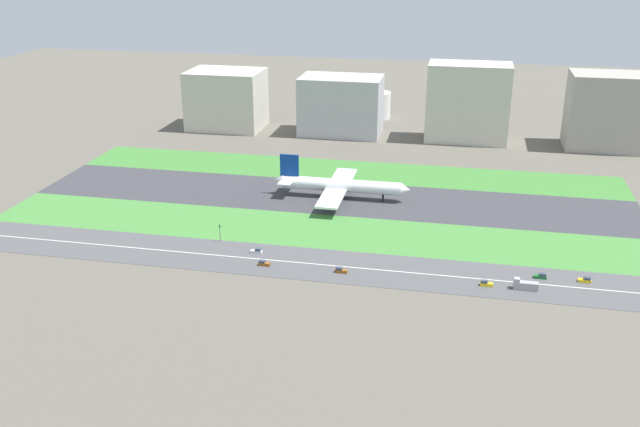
{
  "coord_description": "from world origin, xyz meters",
  "views": [
    {
      "loc": [
        58.22,
        -308.36,
        115.47
      ],
      "look_at": [
        1.82,
        -36.5,
        6.0
      ],
      "focal_mm": 39.76,
      "sensor_mm": 36.0,
      "label": 1
    }
  ],
  "objects_px": {
    "car_2": "(541,276)",
    "fuel_tank_centre": "(377,105)",
    "cargo_warehouse": "(604,111)",
    "fuel_tank_west": "(333,107)",
    "car_0": "(486,284)",
    "traffic_light": "(220,232)",
    "truck_0": "(525,285)",
    "airliner": "(338,185)",
    "car_1": "(585,280)",
    "car_4": "(257,251)",
    "car_5": "(264,263)",
    "terminal_building": "(226,99)",
    "office_tower": "(468,103)",
    "car_3": "(341,270)",
    "hangar_building": "(341,106)"
  },
  "relations": [
    {
      "from": "car_1",
      "to": "airliner",
      "type": "bearing_deg",
      "value": 146.33
    },
    {
      "from": "car_1",
      "to": "car_2",
      "type": "relative_size",
      "value": 1.0
    },
    {
      "from": "hangar_building",
      "to": "airliner",
      "type": "bearing_deg",
      "value": -80.48
    },
    {
      "from": "truck_0",
      "to": "car_4",
      "type": "xyz_separation_m",
      "value": [
        -100.28,
        10.0,
        -0.75
      ]
    },
    {
      "from": "car_2",
      "to": "terminal_building",
      "type": "bearing_deg",
      "value": 134.64
    },
    {
      "from": "car_2",
      "to": "hangar_building",
      "type": "height_order",
      "value": "hangar_building"
    },
    {
      "from": "office_tower",
      "to": "fuel_tank_west",
      "type": "bearing_deg",
      "value": 153.32
    },
    {
      "from": "car_2",
      "to": "cargo_warehouse",
      "type": "bearing_deg",
      "value": 75.53
    },
    {
      "from": "car_3",
      "to": "cargo_warehouse",
      "type": "bearing_deg",
      "value": -121.68
    },
    {
      "from": "truck_0",
      "to": "traffic_light",
      "type": "distance_m",
      "value": 119.34
    },
    {
      "from": "car_3",
      "to": "office_tower",
      "type": "bearing_deg",
      "value": -102.26
    },
    {
      "from": "car_5",
      "to": "terminal_building",
      "type": "bearing_deg",
      "value": -67.66
    },
    {
      "from": "car_5",
      "to": "car_4",
      "type": "relative_size",
      "value": 1.0
    },
    {
      "from": "car_4",
      "to": "fuel_tank_centre",
      "type": "bearing_deg",
      "value": 85.6
    },
    {
      "from": "fuel_tank_west",
      "to": "office_tower",
      "type": "bearing_deg",
      "value": -26.68
    },
    {
      "from": "airliner",
      "to": "traffic_light",
      "type": "height_order",
      "value": "airliner"
    },
    {
      "from": "car_5",
      "to": "cargo_warehouse",
      "type": "bearing_deg",
      "value": -127.58
    },
    {
      "from": "car_0",
      "to": "car_3",
      "type": "distance_m",
      "value": 52.05
    },
    {
      "from": "car_4",
      "to": "office_tower",
      "type": "xyz_separation_m",
      "value": [
        76.7,
        182.0,
        22.12
      ]
    },
    {
      "from": "airliner",
      "to": "traffic_light",
      "type": "xyz_separation_m",
      "value": [
        -37.3,
        -60.01,
        -1.94
      ]
    },
    {
      "from": "office_tower",
      "to": "fuel_tank_centre",
      "type": "height_order",
      "value": "office_tower"
    },
    {
      "from": "car_4",
      "to": "traffic_light",
      "type": "bearing_deg",
      "value": 155.65
    },
    {
      "from": "airliner",
      "to": "car_2",
      "type": "height_order",
      "value": "airliner"
    },
    {
      "from": "car_1",
      "to": "truck_0",
      "type": "bearing_deg",
      "value": -155.01
    },
    {
      "from": "car_3",
      "to": "fuel_tank_west",
      "type": "bearing_deg",
      "value": -78.6
    },
    {
      "from": "cargo_warehouse",
      "to": "car_1",
      "type": "bearing_deg",
      "value": -99.88
    },
    {
      "from": "terminal_building",
      "to": "office_tower",
      "type": "relative_size",
      "value": 0.96
    },
    {
      "from": "car_5",
      "to": "traffic_light",
      "type": "distance_m",
      "value": 29.66
    },
    {
      "from": "car_4",
      "to": "car_3",
      "type": "bearing_deg",
      "value": -15.96
    },
    {
      "from": "terminal_building",
      "to": "cargo_warehouse",
      "type": "xyz_separation_m",
      "value": [
        226.67,
        0.0,
        3.25
      ]
    },
    {
      "from": "truck_0",
      "to": "car_4",
      "type": "relative_size",
      "value": 1.91
    },
    {
      "from": "airliner",
      "to": "office_tower",
      "type": "bearing_deg",
      "value": 63.41
    },
    {
      "from": "car_0",
      "to": "traffic_light",
      "type": "distance_m",
      "value": 106.27
    },
    {
      "from": "car_4",
      "to": "fuel_tank_centre",
      "type": "xyz_separation_m",
      "value": [
        17.48,
        227.0,
        7.87
      ]
    },
    {
      "from": "car_4",
      "to": "hangar_building",
      "type": "bearing_deg",
      "value": 89.84
    },
    {
      "from": "car_4",
      "to": "cargo_warehouse",
      "type": "height_order",
      "value": "cargo_warehouse"
    },
    {
      "from": "airliner",
      "to": "traffic_light",
      "type": "bearing_deg",
      "value": -121.87
    },
    {
      "from": "airliner",
      "to": "cargo_warehouse",
      "type": "distance_m",
      "value": 176.45
    },
    {
      "from": "cargo_warehouse",
      "to": "fuel_tank_west",
      "type": "height_order",
      "value": "cargo_warehouse"
    },
    {
      "from": "car_5",
      "to": "car_4",
      "type": "bearing_deg",
      "value": -60.46
    },
    {
      "from": "car_1",
      "to": "fuel_tank_west",
      "type": "xyz_separation_m",
      "value": [
        -134.57,
        227.0,
        5.48
      ]
    },
    {
      "from": "car_2",
      "to": "car_0",
      "type": "bearing_deg",
      "value": -152.81
    },
    {
      "from": "car_2",
      "to": "fuel_tank_centre",
      "type": "xyz_separation_m",
      "value": [
        -89.0,
        227.0,
        7.87
      ]
    },
    {
      "from": "airliner",
      "to": "car_5",
      "type": "xyz_separation_m",
      "value": [
        -13.97,
        -78.0,
        -5.31
      ]
    },
    {
      "from": "car_4",
      "to": "car_5",
      "type": "bearing_deg",
      "value": -60.46
    },
    {
      "from": "car_4",
      "to": "hangar_building",
      "type": "distance_m",
      "value": 182.78
    },
    {
      "from": "truck_0",
      "to": "car_2",
      "type": "xyz_separation_m",
      "value": [
        6.2,
        10.0,
        -0.75
      ]
    },
    {
      "from": "traffic_light",
      "to": "fuel_tank_west",
      "type": "distance_m",
      "value": 219.07
    },
    {
      "from": "truck_0",
      "to": "traffic_light",
      "type": "xyz_separation_m",
      "value": [
        -117.95,
        17.99,
        2.62
      ]
    },
    {
      "from": "car_1",
      "to": "terminal_building",
      "type": "relative_size",
      "value": 0.1
    }
  ]
}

